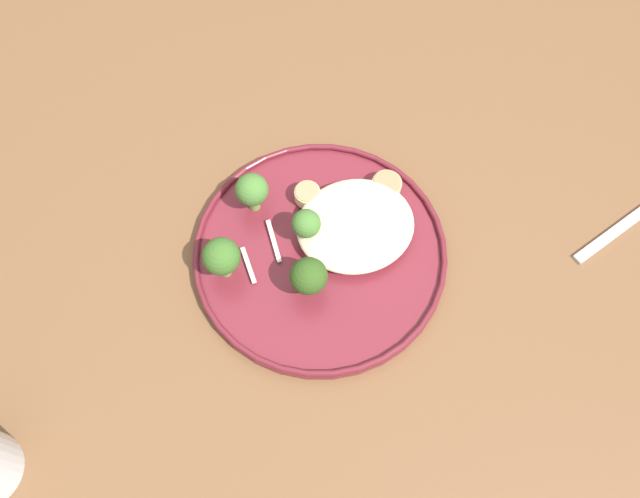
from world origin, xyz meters
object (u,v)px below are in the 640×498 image
broccoli_floret_left_leaning (252,191)px  broccoli_floret_rear_charred (309,276)px  dinner_fork (638,215)px  seared_scallop_front_small (350,241)px  seared_scallop_left_edge (388,228)px  dinner_plate (320,253)px  broccoli_floret_beside_noodles (221,257)px  seared_scallop_half_hidden (387,186)px  seared_scallop_large_seared (308,194)px  broccoli_floret_split_head (306,224)px

broccoli_floret_left_leaning → broccoli_floret_rear_charred: bearing=104.9°
dinner_fork → seared_scallop_front_small: bearing=-9.5°
seared_scallop_left_edge → dinner_fork: (-0.29, 0.06, -0.02)m
dinner_plate → dinner_fork: size_ratio=1.60×
seared_scallop_left_edge → broccoli_floret_beside_noodles: size_ratio=0.52×
seared_scallop_half_hidden → seared_scallop_left_edge: 0.06m
dinner_plate → seared_scallop_large_seared: seared_scallop_large_seared is taller
broccoli_floret_left_leaning → broccoli_floret_beside_noodles: bearing=54.4°
broccoli_floret_split_head → seared_scallop_large_seared: bearing=-108.6°
dinner_plate → broccoli_floret_beside_noodles: broccoli_floret_beside_noodles is taller
seared_scallop_front_small → broccoli_floret_beside_noodles: size_ratio=0.41×
seared_scallop_half_hidden → broccoli_floret_rear_charred: broccoli_floret_rear_charred is taller
seared_scallop_large_seared → broccoli_floret_rear_charred: 0.12m
seared_scallop_half_hidden → broccoli_floret_split_head: 0.12m
broccoli_floret_left_leaning → broccoli_floret_rear_charred: broccoli_floret_rear_charred is taller
seared_scallop_large_seared → broccoli_floret_rear_charred: broccoli_floret_rear_charred is taller
seared_scallop_large_seared → seared_scallop_front_small: bearing=111.6°
seared_scallop_large_seared → seared_scallop_front_small: (-0.03, 0.07, -0.00)m
broccoli_floret_rear_charred → seared_scallop_half_hidden: bearing=-142.3°
dinner_plate → seared_scallop_half_hidden: seared_scallop_half_hidden is taller
seared_scallop_half_hidden → dinner_fork: 0.30m
seared_scallop_front_small → broccoli_floret_left_leaning: bearing=-41.4°
seared_scallop_left_edge → dinner_fork: bearing=168.4°
seared_scallop_large_seared → broccoli_floret_left_leaning: size_ratio=0.52×
seared_scallop_left_edge → broccoli_floret_left_leaning: (0.14, -0.08, 0.03)m
broccoli_floret_beside_noodles → dinner_fork: (-0.48, 0.07, -0.05)m
dinner_plate → broccoli_floret_left_leaning: bearing=-54.7°
dinner_plate → broccoli_floret_split_head: broccoli_floret_split_head is taller
seared_scallop_front_small → seared_scallop_left_edge: (-0.05, -0.00, 0.00)m
seared_scallop_front_small → broccoli_floret_rear_charred: size_ratio=0.44×
seared_scallop_half_hidden → broccoli_floret_rear_charred: (0.12, 0.09, 0.03)m
broccoli_floret_beside_noodles → broccoli_floret_left_leaning: broccoli_floret_beside_noodles is taller
seared_scallop_front_small → broccoli_floret_rear_charred: broccoli_floret_rear_charred is taller
broccoli_floret_rear_charred → broccoli_floret_beside_noodles: bearing=-29.5°
seared_scallop_front_small → broccoli_floret_rear_charred: 0.08m
seared_scallop_front_small → broccoli_floret_left_leaning: (0.09, -0.08, 0.03)m
seared_scallop_front_small → seared_scallop_left_edge: seared_scallop_left_edge is taller
seared_scallop_left_edge → broccoli_floret_split_head: (0.09, -0.02, 0.03)m
seared_scallop_large_seared → broccoli_floret_split_head: (0.02, 0.05, 0.02)m
dinner_plate → seared_scallop_large_seared: 0.07m
seared_scallop_large_seared → broccoli_floret_split_head: size_ratio=0.54×
seared_scallop_half_hidden → broccoli_floret_left_leaning: 0.16m
seared_scallop_large_seared → broccoli_floret_beside_noodles: 0.13m
dinner_plate → broccoli_floret_left_leaning: broccoli_floret_left_leaning is taller
seared_scallop_half_hidden → broccoli_floret_left_leaning: broccoli_floret_left_leaning is taller
seared_scallop_left_edge → broccoli_floret_split_head: bearing=-11.6°
seared_scallop_half_hidden → seared_scallop_large_seared: same height
broccoli_floret_rear_charred → seared_scallop_front_small: bearing=-147.1°
dinner_plate → seared_scallop_half_hidden: 0.11m
seared_scallop_left_edge → broccoli_floret_rear_charred: (0.11, 0.04, 0.03)m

